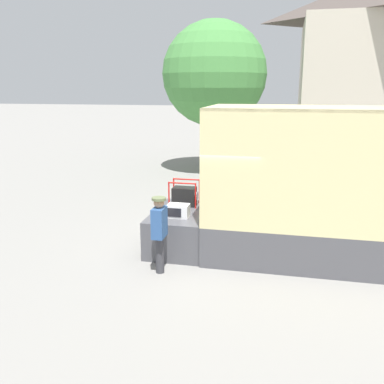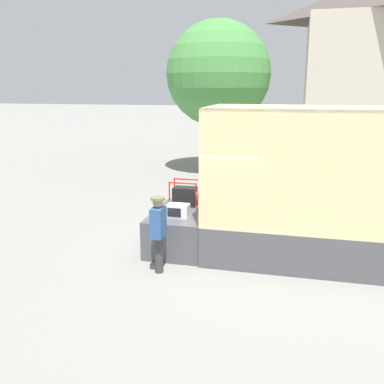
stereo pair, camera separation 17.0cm
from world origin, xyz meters
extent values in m
plane|color=gray|center=(0.00, 0.00, 0.00)|extent=(160.00, 160.00, 0.00)
cube|color=#4C4C51|center=(2.20, 0.00, 0.45)|extent=(4.39, 2.36, 0.91)
cube|color=beige|center=(2.20, 1.15, 2.17)|extent=(4.39, 0.06, 2.54)
cube|color=beige|center=(2.20, -1.15, 2.17)|extent=(4.39, 0.06, 2.54)
cube|color=beige|center=(2.20, 0.00, 3.41)|extent=(4.39, 2.36, 0.06)
cylinder|color=#3370B2|center=(2.41, 0.71, 1.09)|extent=(0.29, 0.29, 0.36)
cube|color=olive|center=(1.88, -0.48, 1.04)|extent=(0.44, 0.32, 0.26)
cube|color=#B2A893|center=(1.98, 0.11, 1.03)|extent=(0.44, 0.32, 0.24)
cube|color=#2D7F33|center=(1.78, 0.16, 1.07)|extent=(0.44, 0.32, 0.32)
cube|color=#4C4C51|center=(-0.68, 0.00, 0.45)|extent=(1.36, 2.24, 0.91)
cube|color=white|center=(-0.65, -0.47, 1.06)|extent=(0.50, 0.34, 0.30)
cube|color=black|center=(-0.70, -0.64, 1.06)|extent=(0.32, 0.01, 0.21)
cube|color=black|center=(-0.75, 0.56, 1.14)|extent=(0.58, 0.40, 0.46)
cylinder|color=slate|center=(-0.52, 0.56, 1.16)|extent=(0.22, 0.22, 0.22)
cylinder|color=red|center=(-1.09, 0.33, 1.23)|extent=(0.04, 0.04, 0.65)
cylinder|color=red|center=(-0.41, 0.33, 1.23)|extent=(0.04, 0.04, 0.65)
cylinder|color=red|center=(-1.09, 0.80, 1.23)|extent=(0.04, 0.04, 0.65)
cylinder|color=red|center=(-0.41, 0.80, 1.23)|extent=(0.04, 0.04, 0.65)
cylinder|color=red|center=(-0.75, 0.33, 1.53)|extent=(0.69, 0.04, 0.04)
cylinder|color=red|center=(-0.75, 0.80, 1.53)|extent=(0.69, 0.04, 0.04)
cylinder|color=#38383D|center=(-0.76, -1.59, 0.40)|extent=(0.18, 0.18, 0.80)
cube|color=#2D5189|center=(-0.76, -1.59, 1.12)|extent=(0.24, 0.44, 0.63)
sphere|color=tan|center=(-0.76, -1.59, 1.55)|extent=(0.22, 0.22, 0.22)
cylinder|color=#606B47|center=(-0.76, -1.59, 1.63)|extent=(0.30, 0.30, 0.06)
cylinder|color=brown|center=(-1.61, 9.85, 1.16)|extent=(0.36, 0.36, 2.32)
sphere|color=#478942|center=(-1.61, 9.85, 4.42)|extent=(4.66, 4.66, 4.66)
camera|label=1|loc=(1.76, -9.70, 3.86)|focal=40.00mm
camera|label=2|loc=(1.92, -9.67, 3.86)|focal=40.00mm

